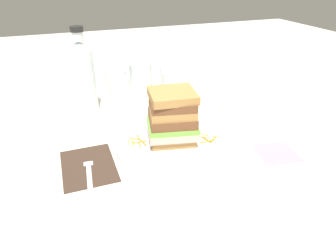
{
  "coord_description": "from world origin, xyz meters",
  "views": [
    {
      "loc": [
        -0.23,
        -0.61,
        0.4
      ],
      "look_at": [
        0.0,
        0.02,
        0.05
      ],
      "focal_mm": 32.7,
      "sensor_mm": 36.0,
      "label": 1
    }
  ],
  "objects_px": {
    "knife": "(230,129)",
    "water_bottle": "(83,76)",
    "sandwich": "(172,117)",
    "fork": "(89,170)",
    "juice_glass": "(174,89)",
    "empty_tumbler_3": "(121,92)",
    "side_plate": "(255,110)",
    "main_plate": "(172,142)",
    "napkin_pink": "(277,153)",
    "empty_tumbler_1": "(116,82)",
    "empty_tumbler_2": "(170,77)",
    "napkin_dark": "(88,166)",
    "empty_tumbler_0": "(141,76)"
  },
  "relations": [
    {
      "from": "knife",
      "to": "water_bottle",
      "type": "bearing_deg",
      "value": 143.4
    },
    {
      "from": "sandwich",
      "to": "fork",
      "type": "height_order",
      "value": "sandwich"
    },
    {
      "from": "juice_glass",
      "to": "empty_tumbler_3",
      "type": "xyz_separation_m",
      "value": [
        -0.17,
        0.03,
        0.0
      ]
    },
    {
      "from": "side_plate",
      "to": "water_bottle",
      "type": "bearing_deg",
      "value": 158.67
    },
    {
      "from": "main_plate",
      "to": "napkin_pink",
      "type": "xyz_separation_m",
      "value": [
        0.22,
        -0.12,
        -0.01
      ]
    },
    {
      "from": "juice_glass",
      "to": "empty_tumbler_1",
      "type": "xyz_separation_m",
      "value": [
        -0.16,
        0.15,
        -0.0
      ]
    },
    {
      "from": "empty_tumbler_2",
      "to": "napkin_pink",
      "type": "distance_m",
      "value": 0.49
    },
    {
      "from": "main_plate",
      "to": "side_plate",
      "type": "bearing_deg",
      "value": 16.68
    },
    {
      "from": "fork",
      "to": "empty_tumbler_2",
      "type": "bearing_deg",
      "value": 50.37
    },
    {
      "from": "napkin_dark",
      "to": "fork",
      "type": "xyz_separation_m",
      "value": [
        -0.0,
        -0.02,
        0.0
      ]
    },
    {
      "from": "water_bottle",
      "to": "napkin_pink",
      "type": "xyz_separation_m",
      "value": [
        0.39,
        -0.39,
        -0.11
      ]
    },
    {
      "from": "empty_tumbler_0",
      "to": "napkin_pink",
      "type": "relative_size",
      "value": 1.04
    },
    {
      "from": "knife",
      "to": "juice_glass",
      "type": "distance_m",
      "value": 0.24
    },
    {
      "from": "empty_tumbler_0",
      "to": "water_bottle",
      "type": "bearing_deg",
      "value": -149.58
    },
    {
      "from": "knife",
      "to": "napkin_dark",
      "type": "bearing_deg",
      "value": -174.42
    },
    {
      "from": "juice_glass",
      "to": "empty_tumbler_2",
      "type": "height_order",
      "value": "juice_glass"
    },
    {
      "from": "knife",
      "to": "empty_tumbler_2",
      "type": "xyz_separation_m",
      "value": [
        -0.04,
        0.35,
        0.04
      ]
    },
    {
      "from": "sandwich",
      "to": "fork",
      "type": "xyz_separation_m",
      "value": [
        -0.21,
        -0.04,
        -0.07
      ]
    },
    {
      "from": "side_plate",
      "to": "napkin_pink",
      "type": "xyz_separation_m",
      "value": [
        -0.08,
        -0.21,
        -0.01
      ]
    },
    {
      "from": "empty_tumbler_2",
      "to": "side_plate",
      "type": "xyz_separation_m",
      "value": [
        0.17,
        -0.27,
        -0.03
      ]
    },
    {
      "from": "sandwich",
      "to": "fork",
      "type": "distance_m",
      "value": 0.22
    },
    {
      "from": "water_bottle",
      "to": "side_plate",
      "type": "xyz_separation_m",
      "value": [
        0.47,
        -0.18,
        -0.1
      ]
    },
    {
      "from": "fork",
      "to": "water_bottle",
      "type": "xyz_separation_m",
      "value": [
        0.03,
        0.32,
        0.11
      ]
    },
    {
      "from": "empty_tumbler_3",
      "to": "main_plate",
      "type": "bearing_deg",
      "value": -76.15
    },
    {
      "from": "napkin_dark",
      "to": "water_bottle",
      "type": "relative_size",
      "value": 0.63
    },
    {
      "from": "sandwich",
      "to": "water_bottle",
      "type": "relative_size",
      "value": 0.53
    },
    {
      "from": "empty_tumbler_2",
      "to": "water_bottle",
      "type": "bearing_deg",
      "value": -163.38
    },
    {
      "from": "main_plate",
      "to": "knife",
      "type": "height_order",
      "value": "main_plate"
    },
    {
      "from": "juice_glass",
      "to": "empty_tumbler_0",
      "type": "height_order",
      "value": "juice_glass"
    },
    {
      "from": "water_bottle",
      "to": "napkin_pink",
      "type": "distance_m",
      "value": 0.56
    },
    {
      "from": "empty_tumbler_0",
      "to": "empty_tumbler_1",
      "type": "bearing_deg",
      "value": -175.67
    },
    {
      "from": "empty_tumbler_3",
      "to": "napkin_pink",
      "type": "bearing_deg",
      "value": -53.78
    },
    {
      "from": "napkin_dark",
      "to": "fork",
      "type": "bearing_deg",
      "value": -94.51
    },
    {
      "from": "side_plate",
      "to": "juice_glass",
      "type": "bearing_deg",
      "value": 142.97
    },
    {
      "from": "main_plate",
      "to": "empty_tumbler_0",
      "type": "height_order",
      "value": "empty_tumbler_0"
    },
    {
      "from": "water_bottle",
      "to": "side_plate",
      "type": "bearing_deg",
      "value": -21.33
    },
    {
      "from": "side_plate",
      "to": "napkin_pink",
      "type": "height_order",
      "value": "side_plate"
    },
    {
      "from": "empty_tumbler_1",
      "to": "side_plate",
      "type": "height_order",
      "value": "empty_tumbler_1"
    },
    {
      "from": "napkin_dark",
      "to": "juice_glass",
      "type": "distance_m",
      "value": 0.4
    },
    {
      "from": "side_plate",
      "to": "napkin_dark",
      "type": "bearing_deg",
      "value": -167.77
    },
    {
      "from": "empty_tumbler_0",
      "to": "napkin_pink",
      "type": "height_order",
      "value": "empty_tumbler_0"
    },
    {
      "from": "napkin_dark",
      "to": "empty_tumbler_0",
      "type": "distance_m",
      "value": 0.48
    },
    {
      "from": "main_plate",
      "to": "empty_tumbler_3",
      "type": "xyz_separation_m",
      "value": [
        -0.07,
        0.27,
        0.04
      ]
    },
    {
      "from": "empty_tumbler_3",
      "to": "empty_tumbler_0",
      "type": "bearing_deg",
      "value": 51.65
    },
    {
      "from": "fork",
      "to": "side_plate",
      "type": "height_order",
      "value": "side_plate"
    },
    {
      "from": "main_plate",
      "to": "knife",
      "type": "xyz_separation_m",
      "value": [
        0.17,
        0.02,
        -0.01
      ]
    },
    {
      "from": "knife",
      "to": "water_bottle",
      "type": "height_order",
      "value": "water_bottle"
    },
    {
      "from": "empty_tumbler_0",
      "to": "napkin_pink",
      "type": "distance_m",
      "value": 0.55
    },
    {
      "from": "main_plate",
      "to": "knife",
      "type": "bearing_deg",
      "value": 5.73
    },
    {
      "from": "sandwich",
      "to": "empty_tumbler_2",
      "type": "xyz_separation_m",
      "value": [
        0.13,
        0.36,
        -0.04
      ]
    }
  ]
}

